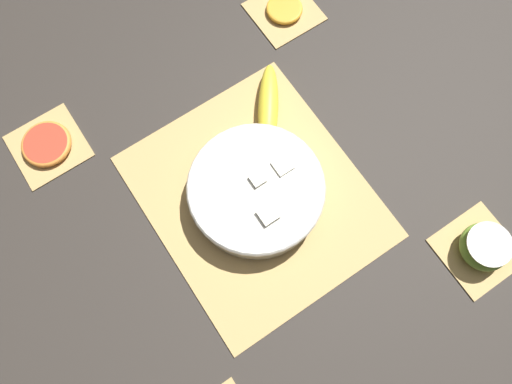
% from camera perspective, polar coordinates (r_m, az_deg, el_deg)
% --- Properties ---
extents(ground_plane, '(6.00, 6.00, 0.00)m').
position_cam_1_polar(ground_plane, '(0.91, -0.00, -0.53)').
color(ground_plane, '#2D2823').
extents(bamboo_mat_center, '(0.42, 0.37, 0.01)m').
position_cam_1_polar(bamboo_mat_center, '(0.90, -0.00, -0.47)').
color(bamboo_mat_center, tan).
rests_on(bamboo_mat_center, ground_plane).
extents(coaster_mat_near_left, '(0.13, 0.13, 0.01)m').
position_cam_1_polar(coaster_mat_near_left, '(1.01, -22.65, 4.89)').
color(coaster_mat_near_left, tan).
rests_on(coaster_mat_near_left, ground_plane).
extents(coaster_mat_far_left, '(0.13, 0.13, 0.01)m').
position_cam_1_polar(coaster_mat_far_left, '(1.09, 3.24, 19.92)').
color(coaster_mat_far_left, tan).
rests_on(coaster_mat_far_left, ground_plane).
extents(coaster_mat_far_right, '(0.13, 0.13, 0.01)m').
position_cam_1_polar(coaster_mat_far_right, '(0.96, 24.02, -6.05)').
color(coaster_mat_far_right, tan).
rests_on(coaster_mat_far_right, ground_plane).
extents(fruit_salad_bowl, '(0.24, 0.24, 0.07)m').
position_cam_1_polar(fruit_salad_bowl, '(0.87, -0.01, 0.20)').
color(fruit_salad_bowl, silver).
rests_on(fruit_salad_bowl, bamboo_mat_center).
extents(whole_banana, '(0.17, 0.14, 0.04)m').
position_cam_1_polar(whole_banana, '(0.95, 1.41, 9.59)').
color(whole_banana, yellow).
rests_on(whole_banana, bamboo_mat_center).
extents(apple_half, '(0.08, 0.08, 0.05)m').
position_cam_1_polar(apple_half, '(0.94, 24.67, -5.70)').
color(apple_half, '#7FAD38').
rests_on(apple_half, coaster_mat_far_right).
extents(orange_slice_whole, '(0.07, 0.07, 0.01)m').
position_cam_1_polar(orange_slice_whole, '(1.08, 3.27, 20.18)').
color(orange_slice_whole, orange).
rests_on(orange_slice_whole, coaster_mat_far_left).
extents(grapefruit_slice, '(0.09, 0.09, 0.01)m').
position_cam_1_polar(grapefruit_slice, '(1.01, -22.84, 5.08)').
color(grapefruit_slice, red).
rests_on(grapefruit_slice, coaster_mat_near_left).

